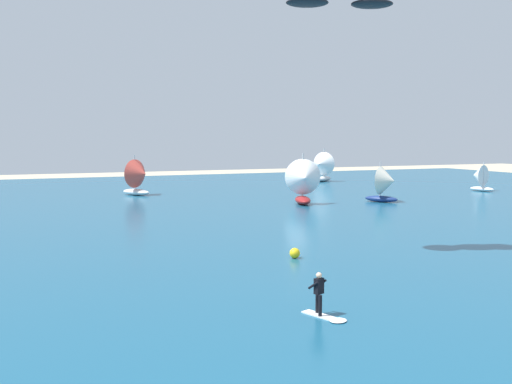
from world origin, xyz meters
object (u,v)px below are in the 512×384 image
sailboat_leading (479,178)px  sailboat_mid_left (304,181)px  marker_buoy (295,253)px  sailboat_far_left (139,177)px  sailboat_anchored_offshore (322,167)px  kitesurfer (323,301)px  sailboat_center_horizon (386,184)px

sailboat_leading → sailboat_mid_left: bearing=-170.3°
sailboat_leading → marker_buoy: 48.19m
sailboat_mid_left → sailboat_leading: 27.67m
sailboat_far_left → sailboat_anchored_offshore: (29.85, 10.27, 0.16)m
sailboat_leading → kitesurfer: bearing=-139.3°
kitesurfer → sailboat_anchored_offshore: 66.91m
sailboat_anchored_offshore → sailboat_mid_left: bearing=-122.5°
kitesurfer → marker_buoy: kitesurfer is taller
sailboat_far_left → marker_buoy: sailboat_far_left is taller
sailboat_mid_left → sailboat_center_horizon: 9.01m
kitesurfer → sailboat_mid_left: bearing=63.7°
marker_buoy → sailboat_leading: bearing=34.7°
sailboat_leading → sailboat_anchored_offshore: size_ratio=0.73×
sailboat_mid_left → marker_buoy: size_ratio=8.77×
kitesurfer → sailboat_center_horizon: bearing=51.2°
sailboat_mid_left → sailboat_leading: sailboat_mid_left is taller
sailboat_far_left → sailboat_leading: 42.06m
kitesurfer → sailboat_far_left: size_ratio=0.43×
sailboat_mid_left → sailboat_anchored_offshore: 30.65m
sailboat_leading → sailboat_anchored_offshore: sailboat_anchored_offshore is taller
sailboat_far_left → sailboat_leading: sailboat_far_left is taller
sailboat_center_horizon → marker_buoy: bearing=-134.9°
kitesurfer → sailboat_anchored_offshore: size_ratio=0.40×
kitesurfer → sailboat_center_horizon: 39.94m
sailboat_leading → sailboat_center_horizon: size_ratio=0.87×
sailboat_anchored_offshore → kitesurfer: bearing=-119.2°
sailboat_far_left → sailboat_anchored_offshore: bearing=19.0°
sailboat_mid_left → sailboat_anchored_offshore: (16.49, 25.84, -0.04)m
sailboat_far_left → sailboat_anchored_offshore: size_ratio=0.93×
sailboat_anchored_offshore → marker_buoy: sailboat_anchored_offshore is taller
sailboat_far_left → sailboat_center_horizon: size_ratio=1.12×
sailboat_far_left → sailboat_leading: (40.63, -10.89, -0.47)m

